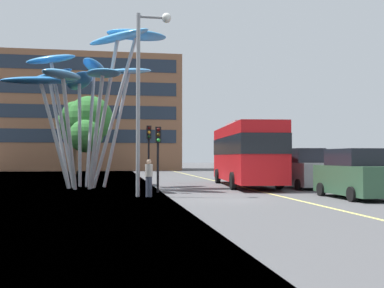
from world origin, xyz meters
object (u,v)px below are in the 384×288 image
Objects in this scene: traffic_light_kerb_near at (158,145)px; car_parked_mid at (304,170)px; traffic_light_kerb_far at (149,142)px; red_bus at (246,151)px; leaf_sculpture at (86,73)px; street_lamp at (145,80)px; car_parked_near at (356,175)px; pedestrian at (149,178)px.

traffic_light_kerb_near is 8.64m from car_parked_mid.
traffic_light_kerb_far is at bearing 90.88° from traffic_light_kerb_near.
red_bus is at bearing 135.95° from car_parked_mid.
leaf_sculpture is 7.05m from street_lamp.
pedestrian is at bearing 165.64° from car_parked_near.
red_bus is at bearing 104.68° from car_parked_near.
car_parked_mid is at bearing -44.05° from red_bus.
car_parked_mid is at bearing -11.16° from leaf_sculpture.
traffic_light_kerb_near is 0.81× the size of car_parked_mid.
car_parked_mid reaches higher than car_parked_near.
red_bus is 7.15m from traffic_light_kerb_near.
traffic_light_kerb_near is 9.31m from car_parked_near.
leaf_sculpture is at bearing 115.92° from pedestrian.
street_lamp reaches higher than pedestrian.
street_lamp is at bearing 131.31° from pedestrian.
car_parked_mid reaches higher than pedestrian.
traffic_light_kerb_far is 0.44× the size of street_lamp.
street_lamp is at bearing -157.11° from car_parked_mid.
leaf_sculpture is (-9.46, -0.18, 4.45)m from red_bus.
car_parked_mid is (8.44, -3.26, -1.59)m from traffic_light_kerb_far.
traffic_light_kerb_near is 0.73× the size of car_parked_near.
street_lamp is at bearing -110.07° from traffic_light_kerb_near.
pedestrian is (0.15, -0.17, -4.38)m from street_lamp.
street_lamp reaches higher than traffic_light_kerb_near.
traffic_light_kerb_near reaches higher than pedestrian.
traffic_light_kerb_far is 7.61m from street_lamp.
car_parked_near is at bearing -36.27° from leaf_sculpture.
traffic_light_kerb_far is 7.53m from pedestrian.
red_bus is 3.03× the size of traffic_light_kerb_far.
car_parked_mid is (2.65, -2.57, -1.06)m from red_bus.
traffic_light_kerb_far is at bearing 84.36° from street_lamp.
traffic_light_kerb_near is 0.90× the size of traffic_light_kerb_far.
red_bus reaches higher than car_parked_near.
leaf_sculpture is 15.62m from car_parked_near.
traffic_light_kerb_far is 9.19m from car_parked_mid.
street_lamp is at bearing -135.27° from red_bus.
car_parked_mid is at bearing 22.89° from street_lamp.
street_lamp is (2.97, -6.25, -1.33)m from leaf_sculpture.
traffic_light_kerb_near is at bearing -89.12° from traffic_light_kerb_far.
traffic_light_kerb_far is at bearing 85.66° from pedestrian.
red_bus reaches higher than traffic_light_kerb_near.
traffic_light_kerb_far reaches higher than traffic_light_kerb_near.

